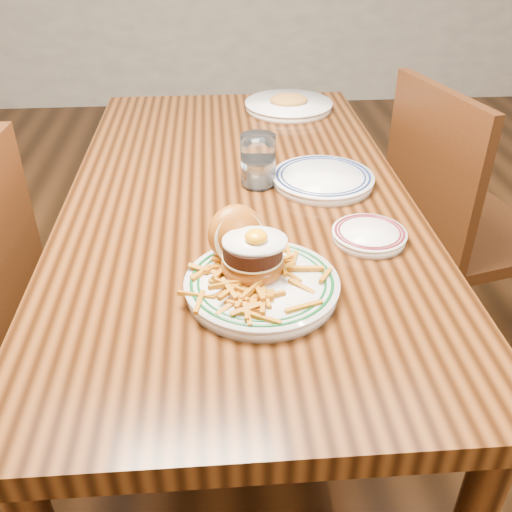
{
  "coord_description": "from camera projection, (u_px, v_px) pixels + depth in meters",
  "views": [
    {
      "loc": [
        -0.05,
        -1.28,
        1.4
      ],
      "look_at": [
        0.01,
        -0.43,
        0.84
      ],
      "focal_mm": 40.0,
      "sensor_mm": 36.0,
      "label": 1
    }
  ],
  "objects": [
    {
      "name": "floor",
      "position": [
        242.0,
        401.0,
        1.84
      ],
      "size": [
        6.0,
        6.0,
        0.0
      ],
      "primitive_type": "plane",
      "color": "black",
      "rests_on": "ground"
    },
    {
      "name": "chair_right",
      "position": [
        455.0,
        223.0,
        1.79
      ],
      "size": [
        0.53,
        0.53,
        0.94
      ],
      "rotation": [
        0.0,
        0.0,
        3.39
      ],
      "color": "#421D0D",
      "rests_on": "floor"
    },
    {
      "name": "rear_plate",
      "position": [
        323.0,
        179.0,
        1.46
      ],
      "size": [
        0.26,
        0.26,
        0.03
      ],
      "rotation": [
        0.0,
        0.0,
        0.05
      ],
      "color": "white",
      "rests_on": "table"
    },
    {
      "name": "far_plate",
      "position": [
        289.0,
        105.0,
        1.94
      ],
      "size": [
        0.3,
        0.3,
        0.05
      ],
      "rotation": [
        0.0,
        0.0,
        0.04
      ],
      "color": "white",
      "rests_on": "table"
    },
    {
      "name": "water_glass",
      "position": [
        258.0,
        164.0,
        1.44
      ],
      "size": [
        0.09,
        0.09,
        0.13
      ],
      "color": "white",
      "rests_on": "table"
    },
    {
      "name": "main_plate",
      "position": [
        257.0,
        271.0,
        1.07
      ],
      "size": [
        0.29,
        0.31,
        0.14
      ],
      "rotation": [
        0.0,
        0.0,
        0.43
      ],
      "color": "white",
      "rests_on": "table"
    },
    {
      "name": "table",
      "position": [
        239.0,
        223.0,
        1.48
      ],
      "size": [
        0.85,
        1.6,
        0.75
      ],
      "color": "black",
      "rests_on": "floor"
    },
    {
      "name": "side_plate",
      "position": [
        369.0,
        235.0,
        1.23
      ],
      "size": [
        0.16,
        0.16,
        0.02
      ],
      "rotation": [
        0.0,
        0.0,
        0.01
      ],
      "color": "white",
      "rests_on": "table"
    }
  ]
}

